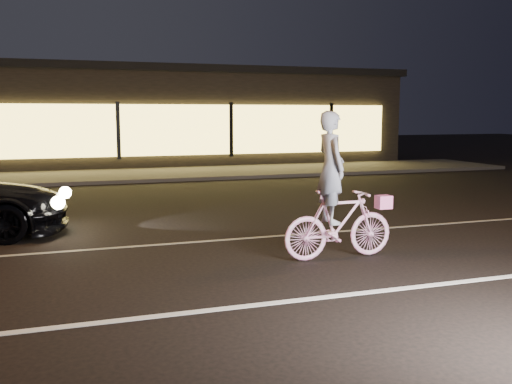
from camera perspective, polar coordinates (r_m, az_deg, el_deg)
name	(u,v)px	position (r m, az deg, el deg)	size (l,w,h in m)	color
ground	(220,272)	(8.20, -3.65, -8.02)	(90.00, 90.00, 0.00)	black
lane_stripe_near	(253,305)	(6.82, -0.30, -11.27)	(60.00, 0.12, 0.01)	silver
lane_stripe_far	(190,242)	(10.08, -6.63, -5.02)	(60.00, 0.10, 0.01)	gray
sidewalk	(124,175)	(20.83, -13.02, 1.63)	(30.00, 4.00, 0.12)	#383533
storefront	(109,116)	(26.66, -14.47, 7.39)	(25.40, 8.42, 4.20)	black
cyclist	(337,207)	(8.86, 8.08, -1.51)	(1.81, 0.62, 2.28)	#DC4296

